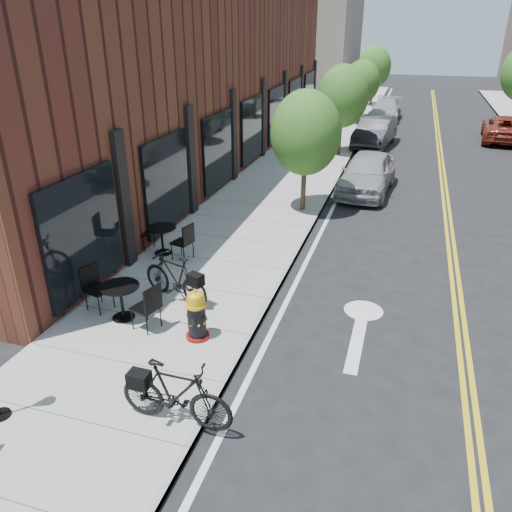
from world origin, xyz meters
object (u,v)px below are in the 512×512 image
(bistro_set_b, at_px, (121,297))
(bistro_set_c, at_px, (162,236))
(parked_car_a, at_px, (367,173))
(parked_car_far, at_px, (505,129))
(fire_hydrant, at_px, (197,315))
(parked_car_c, at_px, (385,110))
(bicycle_left, at_px, (175,278))
(parked_car_b, at_px, (375,132))
(bicycle_right, at_px, (176,394))

(bistro_set_b, xyz_separation_m, bistro_set_c, (-0.68, 3.17, -0.01))
(parked_car_a, relative_size, parked_car_far, 0.90)
(fire_hydrant, bearing_deg, parked_car_far, 80.47)
(parked_car_c, distance_m, parked_car_far, 7.94)
(fire_hydrant, height_order, parked_car_far, parked_car_far)
(parked_car_c, bearing_deg, parked_car_far, -33.65)
(bistro_set_c, bearing_deg, fire_hydrant, -40.82)
(parked_car_c, bearing_deg, bistro_set_b, -95.66)
(bicycle_left, distance_m, parked_car_b, 17.55)
(fire_hydrant, bearing_deg, bicycle_left, 141.09)
(bistro_set_c, bearing_deg, parked_car_a, 71.24)
(bicycle_left, bearing_deg, bistro_set_b, -17.00)
(bicycle_right, relative_size, parked_car_far, 0.39)
(bicycle_right, xyz_separation_m, parked_car_a, (1.55, 12.94, 0.06))
(fire_hydrant, distance_m, parked_car_far, 23.27)
(bistro_set_c, relative_size, parked_car_b, 0.42)
(bistro_set_b, height_order, parked_car_a, parked_car_a)
(bicycle_left, xyz_separation_m, bistro_set_b, (-0.73, -1.03, -0.04))
(bistro_set_b, xyz_separation_m, parked_car_far, (10.00, 21.57, 0.04))
(bistro_set_b, height_order, parked_car_c, parked_car_c)
(parked_car_b, bearing_deg, parked_car_far, 33.00)
(bistro_set_c, height_order, parked_car_a, parked_car_a)
(bicycle_left, height_order, parked_car_a, parked_car_a)
(bicycle_right, relative_size, parked_car_b, 0.41)
(bistro_set_c, bearing_deg, parked_car_b, 87.74)
(bicycle_left, xyz_separation_m, bistro_set_c, (-1.40, 2.13, -0.05))
(parked_car_a, distance_m, parked_car_b, 7.84)
(parked_car_c, bearing_deg, fire_hydrant, -91.83)
(parked_car_a, bearing_deg, bicycle_right, -92.33)
(bistro_set_c, distance_m, parked_car_b, 15.76)
(bicycle_right, bearing_deg, parked_car_far, -16.96)
(bistro_set_b, distance_m, parked_car_far, 23.77)
(bistro_set_c, bearing_deg, parked_car_c, 92.90)
(bicycle_left, bearing_deg, parked_car_a, 179.51)
(bistro_set_b, bearing_deg, bistro_set_c, 117.57)
(fire_hydrant, xyz_separation_m, parked_car_a, (2.17, 10.72, 0.11))
(fire_hydrant, distance_m, bistro_set_c, 4.15)
(parked_car_c, bearing_deg, bicycle_right, -90.29)
(bistro_set_b, relative_size, bistro_set_c, 1.01)
(bicycle_right, height_order, bistro_set_c, bicycle_right)
(fire_hydrant, distance_m, bicycle_right, 2.31)
(bicycle_right, distance_m, bistro_set_b, 3.39)
(bicycle_left, xyz_separation_m, parked_car_c, (2.82, 25.17, -0.02))
(fire_hydrant, height_order, parked_car_c, parked_car_c)
(parked_car_b, height_order, parked_car_far, parked_car_b)
(bicycle_right, height_order, parked_car_a, parked_car_a)
(bistro_set_b, relative_size, parked_car_far, 0.40)
(parked_car_far, bearing_deg, bistro_set_c, 64.97)
(parked_car_far, bearing_deg, bicycle_left, 70.79)
(parked_car_a, bearing_deg, parked_car_far, 65.74)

